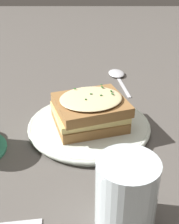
# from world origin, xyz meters

# --- Properties ---
(ground_plane) EXTENTS (2.40, 2.40, 0.00)m
(ground_plane) POSITION_xyz_m (0.00, 0.00, 0.00)
(ground_plane) COLOR #514C47
(dinner_plate) EXTENTS (0.24, 0.24, 0.01)m
(dinner_plate) POSITION_xyz_m (0.02, -0.01, 0.01)
(dinner_plate) COLOR silver
(dinner_plate) RESTS_ON ground_plane
(sandwich) EXTENTS (0.16, 0.15, 0.06)m
(sandwich) POSITION_xyz_m (0.02, -0.01, 0.04)
(sandwich) COLOR olive
(sandwich) RESTS_ON dinner_plate
(water_glass) EXTENTS (0.08, 0.08, 0.10)m
(water_glass) POSITION_xyz_m (0.07, -0.24, 0.05)
(water_glass) COLOR silver
(water_glass) RESTS_ON ground_plane
(spoon) EXTENTS (0.05, 0.17, 0.01)m
(spoon) POSITION_xyz_m (0.10, 0.26, 0.00)
(spoon) COLOR silver
(spoon) RESTS_ON ground_plane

